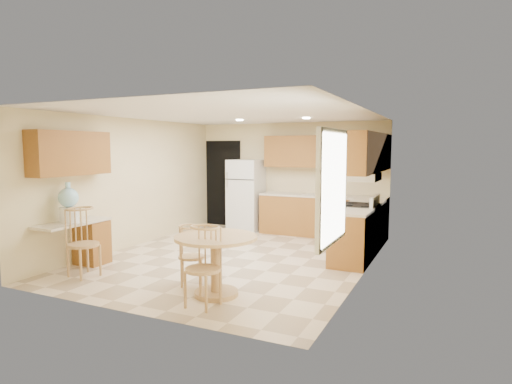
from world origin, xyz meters
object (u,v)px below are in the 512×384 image
at_px(chair_table_a, 188,250).
at_px(chair_table_b, 199,261).
at_px(stove, 359,229).
at_px(water_crock, 69,204).
at_px(refrigerator, 246,195).
at_px(chair_desk, 78,237).
at_px(dining_table, 216,257).

height_order(chair_table_a, chair_table_b, chair_table_b).
xyz_separation_m(stove, water_crock, (-3.92, -2.94, 0.59)).
height_order(refrigerator, chair_desk, refrigerator).
relative_size(dining_table, chair_table_a, 1.29).
xyz_separation_m(stove, chair_desk, (-3.47, -3.19, 0.16)).
bearing_deg(stove, dining_table, -112.78).
bearing_deg(chair_desk, stove, 143.12).
bearing_deg(dining_table, chair_desk, -174.43).
relative_size(chair_table_a, chair_table_b, 0.86).
relative_size(refrigerator, water_crock, 2.62).
relative_size(refrigerator, chair_table_a, 1.98).
bearing_deg(refrigerator, chair_table_a, -75.03).
height_order(refrigerator, stove, refrigerator).
relative_size(chair_table_a, chair_desk, 0.81).
relative_size(stove, water_crock, 1.72).
bearing_deg(chair_table_b, dining_table, -80.59).
distance_m(chair_table_a, water_crock, 2.20).
height_order(chair_table_a, water_crock, water_crock).
bearing_deg(dining_table, chair_table_a, 162.82).
bearing_deg(dining_table, refrigerator, 111.19).
distance_m(dining_table, chair_table_a, 0.58).
bearing_deg(chair_desk, chair_table_b, 93.49).
height_order(chair_desk, water_crock, water_crock).
distance_m(chair_desk, water_crock, 0.67).
bearing_deg(water_crock, dining_table, -0.83).
distance_m(refrigerator, chair_table_b, 4.99).
height_order(dining_table, water_crock, water_crock).
distance_m(refrigerator, chair_desk, 4.46).
xyz_separation_m(chair_table_a, water_crock, (-2.13, -0.13, 0.55)).
bearing_deg(stove, refrigerator, 157.01).
height_order(refrigerator, water_crock, refrigerator).
distance_m(refrigerator, dining_table, 4.51).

